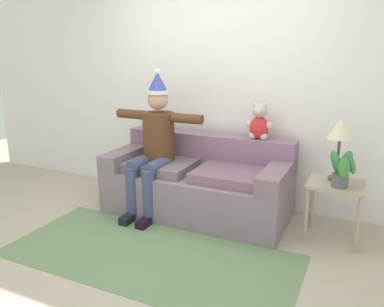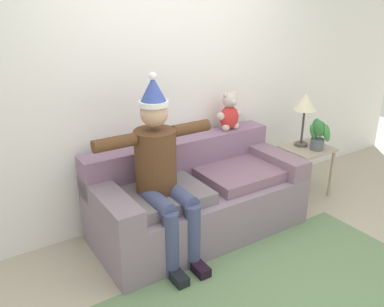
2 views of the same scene
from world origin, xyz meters
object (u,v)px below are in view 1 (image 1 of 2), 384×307
object	(u,v)px
couch	(198,183)
potted_plant	(342,169)
side_table	(335,193)
table_lamp	(340,132)
teddy_bear	(259,123)
person_seated	(154,142)

from	to	relation	value
couch	potted_plant	distance (m)	1.49
side_table	potted_plant	distance (m)	0.29
table_lamp	potted_plant	xyz separation A→B (m)	(0.05, -0.18, -0.29)
teddy_bear	side_table	distance (m)	1.04
couch	table_lamp	bearing A→B (deg)	1.44
potted_plant	teddy_bear	bearing A→B (deg)	154.35
couch	potted_plant	world-z (taller)	potted_plant
person_seated	table_lamp	bearing A→B (deg)	6.09
couch	side_table	distance (m)	1.40
person_seated	table_lamp	size ratio (longest dim) A/B	2.67
side_table	teddy_bear	bearing A→B (deg)	158.66
person_seated	teddy_bear	xyz separation A→B (m)	(1.01, 0.43, 0.21)
couch	teddy_bear	bearing A→B (deg)	25.77
table_lamp	person_seated	bearing A→B (deg)	-173.91
side_table	table_lamp	xyz separation A→B (m)	(-0.01, 0.08, 0.56)
couch	teddy_bear	size ratio (longest dim) A/B	5.06
couch	person_seated	bearing A→B (deg)	-160.24
table_lamp	side_table	bearing A→B (deg)	-80.22
potted_plant	person_seated	bearing A→B (deg)	-179.46
couch	person_seated	size ratio (longest dim) A/B	1.25
person_seated	potted_plant	xyz separation A→B (m)	(1.88, 0.02, -0.06)
person_seated	teddy_bear	size ratio (longest dim) A/B	4.03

